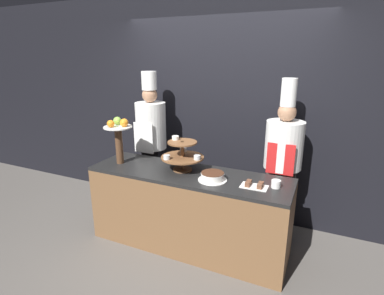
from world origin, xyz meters
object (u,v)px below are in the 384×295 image
(tiered_stand, at_px, (182,154))
(cup_white, at_px, (276,184))
(chef_center_left, at_px, (283,160))
(cake_round, at_px, (213,177))
(chef_left, at_px, (151,138))
(fruit_pedestal, at_px, (119,134))
(cake_square_tray, at_px, (254,185))

(tiered_stand, bearing_deg, cup_white, -2.66)
(chef_center_left, bearing_deg, cake_round, -132.31)
(chef_left, bearing_deg, fruit_pedestal, -94.98)
(fruit_pedestal, xyz_separation_m, cup_white, (1.73, 0.05, -0.31))
(chef_center_left, bearing_deg, tiered_stand, -152.67)
(cake_round, xyz_separation_m, cup_white, (0.60, 0.08, -0.00))
(cup_white, xyz_separation_m, cake_square_tray, (-0.19, -0.07, -0.02))
(chef_center_left, bearing_deg, chef_left, -180.00)
(cup_white, relative_size, chef_center_left, 0.05)
(cake_round, relative_size, chef_center_left, 0.16)
(tiered_stand, height_order, cake_square_tray, tiered_stand)
(tiered_stand, xyz_separation_m, cake_round, (0.39, -0.13, -0.14))
(cake_round, xyz_separation_m, chef_center_left, (0.57, 0.63, 0.06))
(fruit_pedestal, distance_m, chef_center_left, 1.83)
(fruit_pedestal, bearing_deg, tiered_stand, 7.02)
(cup_white, relative_size, chef_left, 0.05)
(cake_square_tray, bearing_deg, chef_left, 157.70)
(cake_square_tray, xyz_separation_m, chef_center_left, (0.16, 0.61, 0.08))
(tiered_stand, xyz_separation_m, chef_center_left, (0.96, 0.50, -0.08))
(tiered_stand, distance_m, fruit_pedestal, 0.77)
(tiered_stand, height_order, fruit_pedestal, fruit_pedestal)
(cup_white, xyz_separation_m, chef_center_left, (-0.02, 0.54, 0.06))
(fruit_pedestal, height_order, cup_white, fruit_pedestal)
(cake_round, xyz_separation_m, chef_left, (-1.09, 0.63, 0.12))
(cup_white, bearing_deg, tiered_stand, 177.34)
(cake_round, distance_m, cake_square_tray, 0.41)
(fruit_pedestal, bearing_deg, cake_round, -1.86)
(cake_square_tray, distance_m, chef_left, 1.62)
(cake_round, xyz_separation_m, cake_square_tray, (0.41, 0.01, -0.02))
(cake_round, bearing_deg, tiered_stand, 161.91)
(cake_round, height_order, chef_left, chef_left)
(cup_white, bearing_deg, chef_center_left, 92.60)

